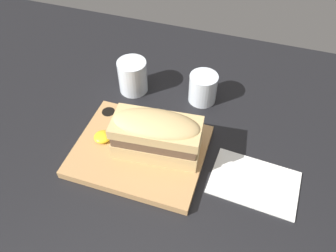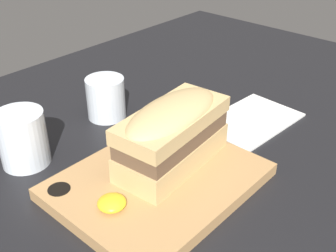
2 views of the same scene
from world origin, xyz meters
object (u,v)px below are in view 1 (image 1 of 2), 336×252
object	(u,v)px
sandwich	(157,134)
water_glass	(133,78)
wine_glass	(203,89)
napkin	(254,182)
serving_board	(138,150)

from	to	relation	value
sandwich	water_glass	bearing A→B (deg)	124.96
water_glass	wine_glass	world-z (taller)	water_glass
sandwich	wine_glass	bearing A→B (deg)	76.42
sandwich	water_glass	size ratio (longest dim) A/B	2.16
water_glass	napkin	bearing A→B (deg)	-29.20
water_glass	napkin	size ratio (longest dim) A/B	0.47
wine_glass	napkin	bearing A→B (deg)	-52.07
sandwich	napkin	size ratio (longest dim) A/B	1.02
serving_board	sandwich	world-z (taller)	sandwich
water_glass	napkin	xyz separation A→B (cm)	(35.84, -20.03, -3.75)
serving_board	sandwich	bearing A→B (deg)	8.61
serving_board	napkin	size ratio (longest dim) A/B	1.51
water_glass	serving_board	bearing A→B (deg)	-65.42
water_glass	sandwich	bearing A→B (deg)	-55.04
water_glass	wine_glass	xyz separation A→B (cm)	(18.79, 1.84, -0.27)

